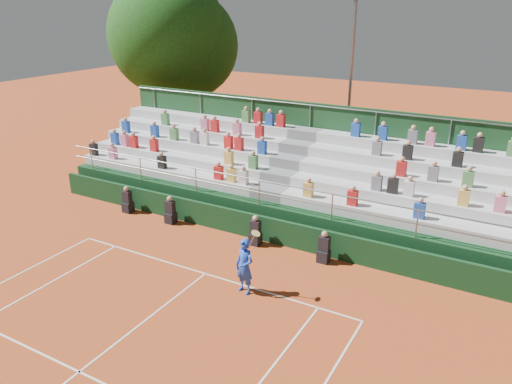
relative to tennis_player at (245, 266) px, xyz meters
The scene contains 8 objects.
ground 1.99m from the tennis_player, 169.79° to the left, with size 90.00×90.00×0.00m, color #B4481E.
courtside_wall 3.94m from the tennis_player, 116.28° to the left, with size 20.00×0.15×1.00m, color black.
line_officials 4.49m from the tennis_player, 136.74° to the left, with size 9.55×0.40×1.19m.
grandstand 6.97m from the tennis_player, 104.41° to the left, with size 20.00×5.20×4.40m.
tennis_player is the anchor object (origin of this frame).
tree_west 18.76m from the tennis_player, 134.96° to the left, with size 7.10×7.10×10.28m.
tree_east 18.80m from the tennis_player, 131.90° to the left, with size 6.42×6.42×9.35m.
floodlight_mast 13.22m from the tennis_player, 95.46° to the left, with size 0.60×0.25×9.04m.
Camera 1 is at (8.72, -12.03, 8.61)m, focal length 35.00 mm.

